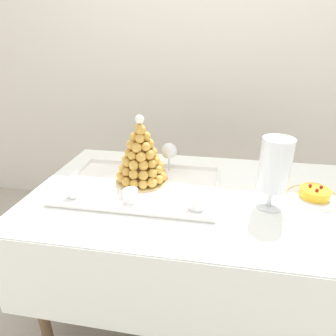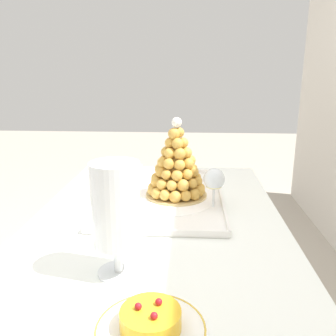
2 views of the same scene
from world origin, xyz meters
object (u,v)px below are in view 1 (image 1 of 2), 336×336
Objects in this scene: macaron_goblet at (275,166)px; fruit_tart_plate at (314,195)px; croquembouche at (141,157)px; dessert_cup_mid_left at (131,196)px; dessert_cup_left at (74,191)px; dessert_cup_centre at (197,202)px; wine_glass at (169,152)px; serving_tray at (141,186)px.

fruit_tart_plate is at bearing 27.34° from macaron_goblet.
croquembouche reaches higher than dessert_cup_mid_left.
dessert_cup_left is at bearing -170.27° from fruit_tart_plate.
dessert_cup_left is 0.25× the size of fruit_tart_plate.
croquembouche is 0.31m from dessert_cup_left.
dessert_cup_mid_left is at bearing -0.51° from dessert_cup_left.
dessert_cup_centre is at bearing -0.37° from dessert_cup_left.
croquembouche is 2.06× the size of wine_glass.
dessert_cup_left is 0.50m from dessert_cup_centre.
wine_glass reaches higher than dessert_cup_mid_left.
macaron_goblet reaches higher than dessert_cup_centre.
dessert_cup_mid_left is 0.21× the size of macaron_goblet.
croquembouche is 1.38× the size of fruit_tart_plate.
dessert_cup_left is 0.19× the size of macaron_goblet.
macaron_goblet is 1.27× the size of fruit_tart_plate.
dessert_cup_mid_left reaches higher than fruit_tart_plate.
dessert_cup_centre is (0.26, -0.19, -0.09)m from croquembouche.
macaron_goblet is (0.52, -0.07, 0.16)m from serving_tray.
dessert_cup_centre is 0.31m from macaron_goblet.
dessert_cup_centre is at bearing -165.67° from macaron_goblet.
serving_tray is at bearing -116.27° from wine_glass.
dessert_cup_mid_left is at bearing -172.64° from macaron_goblet.
wine_glass is (-0.43, 0.25, -0.07)m from macaron_goblet.
macaron_goblet reaches higher than dessert_cup_mid_left.
wine_glass is at bearing 43.57° from dessert_cup_left.
serving_tray is at bearing 88.07° from dessert_cup_mid_left.
dessert_cup_mid_left is (0.00, -0.19, -0.09)m from croquembouche.
croquembouche is at bearing 167.47° from macaron_goblet.
dessert_cup_mid_left is (0.24, -0.00, -0.00)m from dessert_cup_left.
serving_tray is 0.23m from wine_glass.
fruit_tart_plate is at bearing 19.96° from dessert_cup_centre.
macaron_goblet is at bearing 14.33° from dessert_cup_centre.
croquembouche reaches higher than fruit_tart_plate.
serving_tray is at bearing 151.20° from dessert_cup_centre.
dessert_cup_left is (-0.24, -0.18, -0.09)m from croquembouche.
serving_tray is 4.54× the size of wine_glass.
serving_tray is 12.27× the size of dessert_cup_left.
dessert_cup_centre is 0.42× the size of wine_glass.
wine_glass is (-0.16, 0.32, 0.07)m from dessert_cup_centre.
dessert_cup_mid_left and dessert_cup_centre have the same top height.
macaron_goblet is at bearing -152.66° from fruit_tart_plate.
dessert_cup_centre is (0.50, -0.00, -0.00)m from dessert_cup_left.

